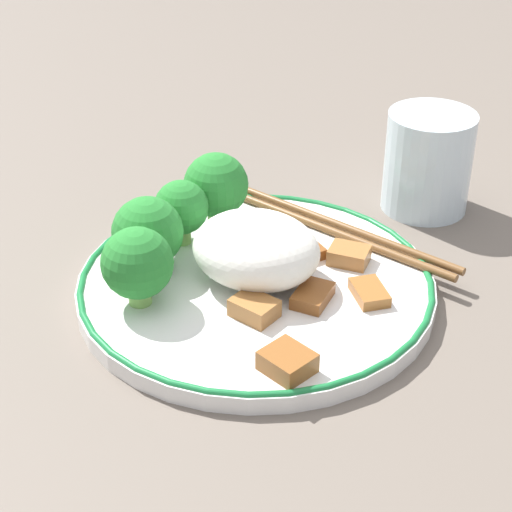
# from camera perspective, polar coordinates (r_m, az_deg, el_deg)

# --- Properties ---
(ground_plane) EXTENTS (3.00, 3.00, 0.00)m
(ground_plane) POSITION_cam_1_polar(r_m,az_deg,el_deg) (0.63, 0.00, -2.54)
(ground_plane) COLOR #665B51
(plate) EXTENTS (0.26, 0.26, 0.02)m
(plate) POSITION_cam_1_polar(r_m,az_deg,el_deg) (0.63, 0.00, -1.91)
(plate) COLOR white
(plate) RESTS_ON ground_plane
(rice_mound) EXTENTS (0.09, 0.08, 0.05)m
(rice_mound) POSITION_cam_1_polar(r_m,az_deg,el_deg) (0.61, 0.39, 0.35)
(rice_mound) COLOR white
(rice_mound) RESTS_ON plate
(broccoli_back_left) EXTENTS (0.05, 0.05, 0.06)m
(broccoli_back_left) POSITION_cam_1_polar(r_m,az_deg,el_deg) (0.68, -2.68, 4.72)
(broccoli_back_left) COLOR #7FB756
(broccoli_back_left) RESTS_ON plate
(broccoli_back_center) EXTENTS (0.04, 0.04, 0.05)m
(broccoli_back_center) POSITION_cam_1_polar(r_m,az_deg,el_deg) (0.66, -5.00, 3.20)
(broccoli_back_center) COLOR #7FB756
(broccoli_back_center) RESTS_ON plate
(broccoli_back_right) EXTENTS (0.05, 0.05, 0.06)m
(broccoli_back_right) POSITION_cam_1_polar(r_m,az_deg,el_deg) (0.63, -7.24, 1.56)
(broccoli_back_right) COLOR #7FB756
(broccoli_back_right) RESTS_ON plate
(broccoli_mid_left) EXTENTS (0.05, 0.05, 0.06)m
(broccoli_mid_left) POSITION_cam_1_polar(r_m,az_deg,el_deg) (0.59, -7.92, -0.53)
(broccoli_mid_left) COLOR #7FB756
(broccoli_mid_left) RESTS_ON plate
(meat_near_front) EXTENTS (0.03, 0.03, 0.01)m
(meat_near_front) POSITION_cam_1_polar(r_m,az_deg,el_deg) (0.59, -0.11, -3.49)
(meat_near_front) COLOR #9E6633
(meat_near_front) RESTS_ON plate
(meat_near_left) EXTENTS (0.04, 0.04, 0.01)m
(meat_near_left) POSITION_cam_1_polar(r_m,az_deg,el_deg) (0.65, 2.95, 0.06)
(meat_near_left) COLOR brown
(meat_near_left) RESTS_ON plate
(meat_near_right) EXTENTS (0.04, 0.04, 0.01)m
(meat_near_right) POSITION_cam_1_polar(r_m,az_deg,el_deg) (0.61, 7.57, -2.43)
(meat_near_right) COLOR #995B28
(meat_near_right) RESTS_ON plate
(meat_near_back) EXTENTS (0.03, 0.02, 0.01)m
(meat_near_back) POSITION_cam_1_polar(r_m,az_deg,el_deg) (0.65, 6.22, 0.05)
(meat_near_back) COLOR #9E6633
(meat_near_back) RESTS_ON plate
(meat_on_rice_edge) EXTENTS (0.02, 0.03, 0.01)m
(meat_on_rice_edge) POSITION_cam_1_polar(r_m,az_deg,el_deg) (0.60, 3.80, -2.66)
(meat_on_rice_edge) COLOR brown
(meat_on_rice_edge) RESTS_ON plate
(meat_mid_left) EXTENTS (0.04, 0.04, 0.01)m
(meat_mid_left) POSITION_cam_1_polar(r_m,az_deg,el_deg) (0.54, 2.11, -7.07)
(meat_mid_left) COLOR brown
(meat_mid_left) RESTS_ON plate
(chopsticks) EXTENTS (0.22, 0.07, 0.01)m
(chopsticks) POSITION_cam_1_polar(r_m,az_deg,el_deg) (0.69, 5.39, 1.84)
(chopsticks) COLOR brown
(chopsticks) RESTS_ON plate
(drinking_glass) EXTENTS (0.07, 0.07, 0.09)m
(drinking_glass) POSITION_cam_1_polar(r_m,az_deg,el_deg) (0.74, 11.39, 6.18)
(drinking_glass) COLOR silver
(drinking_glass) RESTS_ON ground_plane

